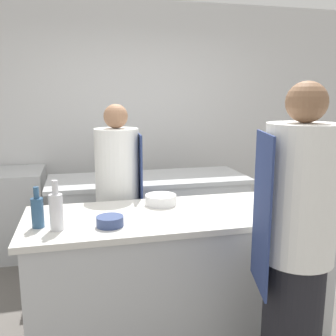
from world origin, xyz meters
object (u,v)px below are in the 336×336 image
Objects in this scene: bottle_wine at (264,187)px; bowl_mixing_large at (110,221)px; bottle_olive_oil at (56,210)px; bottle_vinegar at (37,211)px; chef_at_stove at (118,202)px; chef_at_prep_near at (296,247)px; cup at (275,195)px; bowl_prep_small at (161,200)px.

bowl_mixing_large is at bearing -163.00° from bottle_wine.
bottle_olive_oil reaches higher than bottle_vinegar.
chef_at_stove is 0.84m from bowl_mixing_large.
chef_at_prep_near is 0.92m from cup.
chef_at_prep_near is 0.99m from bottle_wine.
bowl_mixing_large is (-1.26, -0.39, -0.05)m from bottle_wine.
chef_at_prep_near reaches higher than bowl_prep_small.
chef_at_stove is (-0.82, 1.37, -0.07)m from chef_at_prep_near.
bottle_wine reaches higher than cup.
bottle_olive_oil is 1.20× the size of bottle_vinegar.
bowl_prep_small is at bearing 19.50° from bottle_vinegar.
bowl_mixing_large is 0.73× the size of bowl_prep_small.
chef_at_stove is 6.32× the size of bottle_vinegar.
bowl_mixing_large is (-0.14, -0.82, 0.11)m from chef_at_stove.
bottle_olive_oil is at bearing -152.74° from bowl_prep_small.
bottle_vinegar reaches higher than cup.
bottle_wine is at bearing 17.00° from bowl_mixing_large.
bowl_mixing_large is (0.32, -0.01, -0.09)m from bottle_olive_oil.
chef_at_stove is at bearing 122.31° from bowl_prep_small.
cup reaches higher than bowl_prep_small.
bottle_olive_oil is 0.33m from bowl_mixing_large.
cup is (0.35, 0.85, 0.05)m from chef_at_prep_near.
bottle_vinegar is 2.62× the size of cup.
bottle_olive_oil is 3.15× the size of cup.
bowl_prep_small is at bearing -179.93° from bottle_wine.
chef_at_stove is 5.27× the size of bottle_olive_oil.
bowl_mixing_large is 1.34m from cup.
chef_at_stove is at bearing 80.35° from bowl_mixing_large.
bottle_vinegar is at bearing -35.50° from chef_at_stove.
bottle_vinegar reaches higher than bowl_mixing_large.
cup is at bearing -7.41° from chef_at_prep_near.
bowl_prep_small is (0.85, 0.30, -0.07)m from bottle_vinegar.
bottle_wine reaches higher than bowl_prep_small.
chef_at_stove reaches higher than bowl_mixing_large.
chef_at_prep_near reaches higher than bottle_olive_oil.
chef_at_prep_near reaches higher than chef_at_stove.
chef_at_prep_near is at bearing -29.81° from bowl_mixing_large.
bottle_olive_oil is 0.14m from bottle_vinegar.
bowl_prep_small is at bearing 43.05° from bowl_mixing_large.
chef_at_stove is 0.95m from bottle_olive_oil.
chef_at_stove is at bearing 159.02° from bottle_wine.
bottle_vinegar is 1.21× the size of bottle_wine.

